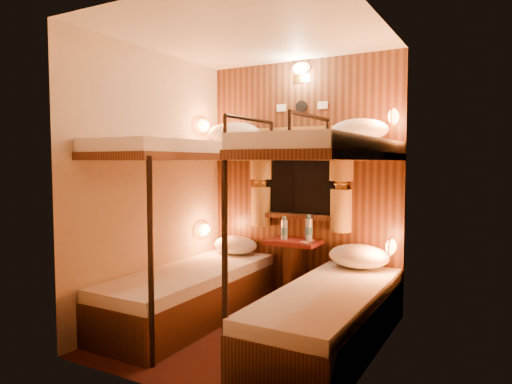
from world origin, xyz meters
The scene contains 22 objects.
floor centered at (0.00, 0.00, 0.00)m, with size 2.10×2.10×0.00m, color #3A190F.
ceiling centered at (0.00, 0.00, 2.40)m, with size 2.10×2.10×0.00m, color silver.
wall_back centered at (0.00, 1.05, 1.20)m, with size 2.40×2.40×0.00m, color #C6B293.
wall_front centered at (0.00, -1.05, 1.20)m, with size 2.40×2.40×0.00m, color #C6B293.
wall_left centered at (-1.00, 0.00, 1.20)m, with size 2.40×2.40×0.00m, color #C6B293.
wall_right centered at (1.00, 0.00, 1.20)m, with size 2.40×2.40×0.00m, color #C6B293.
back_panel centered at (0.00, 1.04, 1.20)m, with size 2.00×0.03×2.40m, color #321B0E.
bunk_left centered at (-0.65, 0.07, 0.56)m, with size 0.72×1.90×1.82m.
bunk_right centered at (0.65, 0.07, 0.56)m, with size 0.72×1.90×1.82m.
window centered at (0.00, 1.00, 1.18)m, with size 1.00×0.12×0.79m.
curtains centered at (0.00, 0.97, 1.26)m, with size 1.10×0.22×1.00m.
back_fixtures centered at (0.00, 1.00, 2.25)m, with size 0.54×0.09×0.48m.
reading_lamps centered at (0.00, 0.70, 1.24)m, with size 2.00×0.20×1.25m.
table centered at (0.00, 0.85, 0.41)m, with size 0.50×0.34×0.66m.
bottle_left centered at (-0.09, 0.82, 0.75)m, with size 0.07×0.07×0.23m.
bottle_right centered at (0.14, 0.89, 0.76)m, with size 0.07×0.07×0.25m.
sachet_a centered at (0.14, 0.78, 0.65)m, with size 0.08×0.06×0.01m, color silver.
sachet_b centered at (0.14, 0.92, 0.65)m, with size 0.07×0.05×0.01m, color silver.
pillow_lower_left centered at (-0.65, 0.83, 0.55)m, with size 0.47×0.34×0.19m, color silver.
pillow_lower_right centered at (0.65, 0.83, 0.56)m, with size 0.54×0.39×0.21m, color silver.
pillow_upper_left centered at (-0.65, 0.80, 1.70)m, with size 0.56×0.40×0.22m, color silver.
pillow_upper_right centered at (0.65, 0.78, 1.69)m, with size 0.50×0.36×0.20m, color silver.
Camera 1 is at (1.81, -3.15, 1.41)m, focal length 32.00 mm.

